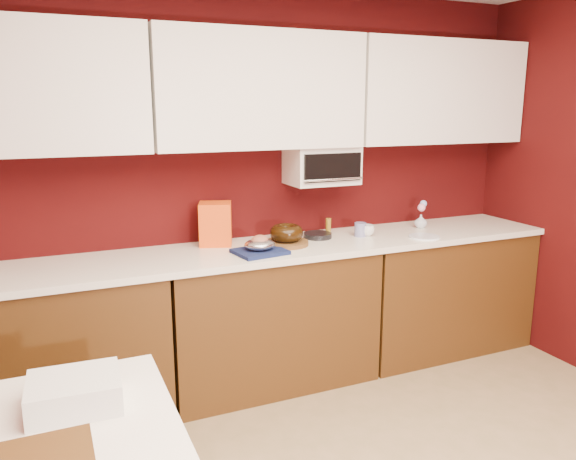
# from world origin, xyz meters

# --- Properties ---
(wall_back) EXTENTS (4.00, 0.02, 2.50)m
(wall_back) POSITION_xyz_m (0.00, 2.25, 1.25)
(wall_back) COLOR #390707
(wall_back) RESTS_ON floor
(base_cabinet_left) EXTENTS (1.31, 0.58, 0.86)m
(base_cabinet_left) POSITION_xyz_m (-1.33, 1.94, 0.43)
(base_cabinet_left) COLOR #46290E
(base_cabinet_left) RESTS_ON floor
(base_cabinet_center) EXTENTS (1.31, 0.58, 0.86)m
(base_cabinet_center) POSITION_xyz_m (0.00, 1.94, 0.43)
(base_cabinet_center) COLOR #46290E
(base_cabinet_center) RESTS_ON floor
(base_cabinet_right) EXTENTS (1.31, 0.58, 0.86)m
(base_cabinet_right) POSITION_xyz_m (1.33, 1.94, 0.43)
(base_cabinet_right) COLOR #46290E
(base_cabinet_right) RESTS_ON floor
(countertop) EXTENTS (4.00, 0.62, 0.04)m
(countertop) POSITION_xyz_m (0.00, 1.94, 0.88)
(countertop) COLOR silver
(countertop) RESTS_ON base_cabinet_center
(upper_cabinet_left) EXTENTS (1.31, 0.33, 0.70)m
(upper_cabinet_left) POSITION_xyz_m (-1.33, 2.08, 1.85)
(upper_cabinet_left) COLOR white
(upper_cabinet_left) RESTS_ON wall_back
(upper_cabinet_center) EXTENTS (1.31, 0.33, 0.70)m
(upper_cabinet_center) POSITION_xyz_m (0.00, 2.08, 1.85)
(upper_cabinet_center) COLOR white
(upper_cabinet_center) RESTS_ON wall_back
(upper_cabinet_right) EXTENTS (1.31, 0.33, 0.70)m
(upper_cabinet_right) POSITION_xyz_m (1.33, 2.08, 1.85)
(upper_cabinet_right) COLOR white
(upper_cabinet_right) RESTS_ON wall_back
(toaster_oven) EXTENTS (0.45, 0.30, 0.25)m
(toaster_oven) POSITION_xyz_m (0.45, 2.10, 1.38)
(toaster_oven) COLOR white
(toaster_oven) RESTS_ON upper_cabinet_center
(toaster_oven_door) EXTENTS (0.40, 0.02, 0.18)m
(toaster_oven_door) POSITION_xyz_m (0.45, 1.94, 1.38)
(toaster_oven_door) COLOR black
(toaster_oven_door) RESTS_ON toaster_oven
(toaster_oven_handle) EXTENTS (0.42, 0.02, 0.02)m
(toaster_oven_handle) POSITION_xyz_m (0.45, 1.93, 1.30)
(toaster_oven_handle) COLOR silver
(toaster_oven_handle) RESTS_ON toaster_oven
(cake_base) EXTENTS (0.30, 0.30, 0.03)m
(cake_base) POSITION_xyz_m (0.12, 1.94, 0.91)
(cake_base) COLOR brown
(cake_base) RESTS_ON countertop
(bundt_cake) EXTENTS (0.24, 0.24, 0.09)m
(bundt_cake) POSITION_xyz_m (0.12, 1.94, 0.98)
(bundt_cake) COLOR black
(bundt_cake) RESTS_ON cake_base
(navy_towel) EXTENTS (0.32, 0.28, 0.02)m
(navy_towel) POSITION_xyz_m (-0.10, 1.81, 0.91)
(navy_towel) COLOR #131D48
(navy_towel) RESTS_ON countertop
(foil_ham_nest) EXTENTS (0.22, 0.20, 0.07)m
(foil_ham_nest) POSITION_xyz_m (-0.10, 1.81, 0.96)
(foil_ham_nest) COLOR silver
(foil_ham_nest) RESTS_ON navy_towel
(roasted_ham) EXTENTS (0.13, 0.12, 0.07)m
(roasted_ham) POSITION_xyz_m (-0.10, 1.81, 0.98)
(roasted_ham) COLOR #A2614A
(roasted_ham) RESTS_ON foil_ham_nest
(pandoro_box) EXTENTS (0.25, 0.23, 0.27)m
(pandoro_box) POSITION_xyz_m (-0.28, 2.13, 1.03)
(pandoro_box) COLOR red
(pandoro_box) RESTS_ON countertop
(dark_pan) EXTENTS (0.23, 0.23, 0.03)m
(dark_pan) POSITION_xyz_m (0.39, 2.04, 0.92)
(dark_pan) COLOR black
(dark_pan) RESTS_ON countertop
(coffee_mug) EXTENTS (0.12, 0.12, 0.09)m
(coffee_mug) POSITION_xyz_m (0.72, 1.95, 0.95)
(coffee_mug) COLOR silver
(coffee_mug) RESTS_ON countertop
(blue_jar) EXTENTS (0.10, 0.10, 0.09)m
(blue_jar) POSITION_xyz_m (0.68, 1.96, 0.95)
(blue_jar) COLOR navy
(blue_jar) RESTS_ON countertop
(flower_vase) EXTENTS (0.09, 0.09, 0.11)m
(flower_vase) POSITION_xyz_m (1.21, 2.02, 0.95)
(flower_vase) COLOR silver
(flower_vase) RESTS_ON countertop
(flower_pink) EXTENTS (0.06, 0.06, 0.06)m
(flower_pink) POSITION_xyz_m (1.21, 2.02, 1.05)
(flower_pink) COLOR pink
(flower_pink) RESTS_ON flower_vase
(flower_blue) EXTENTS (0.05, 0.05, 0.05)m
(flower_blue) POSITION_xyz_m (1.24, 2.04, 1.07)
(flower_blue) COLOR #96ACF0
(flower_blue) RESTS_ON flower_vase
(china_plate) EXTENTS (0.26, 0.26, 0.01)m
(china_plate) POSITION_xyz_m (1.05, 1.76, 0.91)
(china_plate) COLOR white
(china_plate) RESTS_ON countertop
(amber_bottle) EXTENTS (0.05, 0.05, 0.11)m
(amber_bottle) POSITION_xyz_m (0.51, 2.11, 0.95)
(amber_bottle) COLOR #806217
(amber_bottle) RESTS_ON countertop
(newspaper_stack) EXTENTS (0.32, 0.26, 0.11)m
(newspaper_stack) POSITION_xyz_m (-1.21, 0.68, 0.80)
(newspaper_stack) COLOR white
(newspaper_stack) RESTS_ON dining_table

